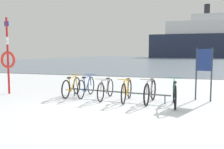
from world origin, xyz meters
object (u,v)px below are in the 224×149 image
object	(u,v)px
rescue_post	(8,58)
info_sign	(204,65)
bicycle_5	(175,94)
bicycle_2	(106,89)
bicycle_0	(72,87)
bicycle_1	(86,87)
bicycle_3	(127,91)
bicycle_4	(150,92)

from	to	relation	value
rescue_post	info_sign	bearing A→B (deg)	6.58
bicycle_5	rescue_post	size ratio (longest dim) A/B	0.58
bicycle_2	bicycle_5	world-z (taller)	bicycle_5
bicycle_0	bicycle_1	bearing A→B (deg)	10.85
bicycle_2	rescue_post	bearing A→B (deg)	-178.51
bicycle_5	info_sign	distance (m)	1.66
bicycle_0	bicycle_5	xyz separation A→B (m)	(3.83, -0.49, 0.02)
bicycle_1	bicycle_5	world-z (taller)	bicycle_5
bicycle_3	bicycle_4	distance (m)	0.81
bicycle_3	bicycle_2	bearing A→B (deg)	170.23
bicycle_2	bicycle_5	size ratio (longest dim) A/B	0.99
bicycle_4	info_sign	distance (m)	2.12
info_sign	bicycle_4	bearing A→B (deg)	-151.54
bicycle_5	info_sign	size ratio (longest dim) A/B	0.97
bicycle_5	bicycle_1	bearing A→B (deg)	169.56
bicycle_1	bicycle_3	size ratio (longest dim) A/B	0.99
bicycle_3	bicycle_5	distance (m)	1.61
bicycle_4	info_sign	world-z (taller)	info_sign
bicycle_1	bicycle_4	xyz separation A→B (m)	(2.48, -0.43, 0.00)
bicycle_3	bicycle_5	bearing A→B (deg)	-7.43
bicycle_2	info_sign	xyz separation A→B (m)	(3.31, 0.75, 0.88)
bicycle_0	bicycle_3	size ratio (longest dim) A/B	0.98
bicycle_4	info_sign	xyz separation A→B (m)	(1.70, 0.92, 0.86)
bicycle_1	rescue_post	xyz separation A→B (m)	(-3.26, -0.36, 1.09)
bicycle_0	bicycle_4	size ratio (longest dim) A/B	0.99
bicycle_3	info_sign	distance (m)	2.80
bicycle_5	bicycle_2	bearing A→B (deg)	171.79
bicycle_0	bicycle_3	xyz separation A→B (m)	(2.24, -0.29, 0.00)
bicycle_1	info_sign	xyz separation A→B (m)	(4.18, 0.49, 0.86)
bicycle_1	bicycle_3	xyz separation A→B (m)	(1.68, -0.39, -0.01)
bicycle_2	bicycle_5	xyz separation A→B (m)	(2.40, -0.35, 0.02)
bicycle_1	bicycle_3	world-z (taller)	bicycle_1
bicycle_0	bicycle_3	distance (m)	2.26
info_sign	rescue_post	xyz separation A→B (m)	(-7.44, -0.86, 0.23)
bicycle_5	rescue_post	xyz separation A→B (m)	(-6.53, 0.24, 1.08)
bicycle_2	bicycle_5	distance (m)	2.42
bicycle_3	info_sign	bearing A→B (deg)	19.54
bicycle_0	bicycle_5	world-z (taller)	bicycle_5
bicycle_4	bicycle_5	bearing A→B (deg)	-12.48
bicycle_1	rescue_post	world-z (taller)	rescue_post
bicycle_1	bicycle_2	bearing A→B (deg)	-16.39
bicycle_1	bicycle_5	bearing A→B (deg)	-10.44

